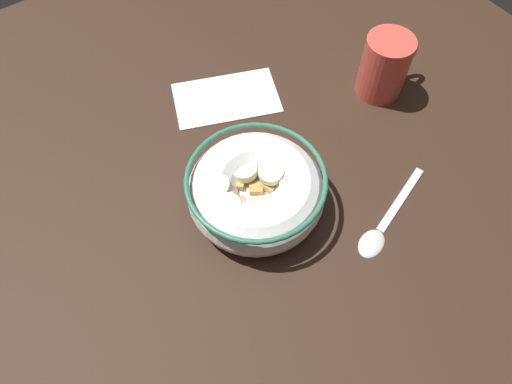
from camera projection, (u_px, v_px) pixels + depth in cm
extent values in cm
cube|color=#332116|center=(256.00, 209.00, 58.96)|extent=(109.40, 109.40, 2.00)
cylinder|color=white|center=(256.00, 203.00, 57.85)|extent=(8.93, 8.93, 0.60)
torus|color=white|center=(256.00, 192.00, 55.50)|extent=(16.24, 16.24, 6.12)
torus|color=#337259|center=(256.00, 179.00, 53.15)|extent=(16.36, 16.36, 0.60)
cylinder|color=white|center=(256.00, 190.00, 55.23)|extent=(12.57, 12.57, 0.40)
cube|color=#B78947|center=(256.00, 191.00, 54.56)|extent=(2.21, 2.22, 0.80)
cube|color=tan|center=(238.00, 183.00, 55.11)|extent=(2.30, 2.29, 0.92)
cube|color=tan|center=(302.00, 193.00, 54.34)|extent=(1.73, 1.75, 0.75)
cube|color=tan|center=(210.00, 195.00, 54.06)|extent=(1.93, 1.86, 0.94)
cube|color=#B78947|center=(220.00, 167.00, 56.28)|extent=(2.27, 2.29, 0.93)
cube|color=#AD7F42|center=(239.00, 203.00, 53.56)|extent=(2.24, 2.26, 0.89)
cube|color=#B78947|center=(221.00, 211.00, 52.99)|extent=(2.27, 2.26, 0.84)
cube|color=#AD7F42|center=(284.00, 167.00, 56.08)|extent=(1.88, 1.81, 0.90)
cube|color=tan|center=(270.00, 185.00, 54.81)|extent=(2.09, 2.06, 0.85)
cube|color=tan|center=(251.00, 218.00, 52.67)|extent=(2.29, 2.27, 0.90)
cube|color=tan|center=(296.00, 183.00, 55.22)|extent=(2.29, 2.29, 0.87)
cube|color=tan|center=(271.00, 165.00, 56.35)|extent=(2.26, 2.26, 0.76)
cylinder|color=#F4EABC|center=(271.00, 172.00, 54.25)|extent=(3.32, 3.29, 1.32)
cylinder|color=#F9EFC6|center=(292.00, 188.00, 53.53)|extent=(3.94, 3.91, 1.19)
cylinder|color=beige|center=(257.00, 210.00, 52.04)|extent=(3.20, 3.19, 1.05)
cylinder|color=beige|center=(217.00, 187.00, 53.18)|extent=(4.00, 3.99, 1.45)
cylinder|color=#F4EABC|center=(292.00, 169.00, 54.80)|extent=(3.58, 3.58, 0.95)
cylinder|color=#F4EABC|center=(281.00, 203.00, 52.27)|extent=(4.29, 4.31, 1.12)
cylinder|color=#F4EABC|center=(246.00, 170.00, 55.09)|extent=(4.19, 4.24, 1.57)
cylinder|color=#F4EABC|center=(228.00, 206.00, 51.89)|extent=(3.24, 3.22, 1.49)
ellipsoid|color=silver|center=(372.00, 242.00, 54.99)|extent=(4.78, 3.96, 0.80)
cube|color=silver|center=(401.00, 199.00, 58.36)|extent=(10.65, 4.46, 0.36)
cylinder|color=#D84C3F|center=(384.00, 66.00, 64.43)|extent=(6.53, 6.53, 8.89)
torus|color=#D84C3F|center=(401.00, 57.00, 65.41)|extent=(5.78, 0.80, 5.78)
cube|color=white|center=(226.00, 97.00, 67.20)|extent=(16.89, 13.62, 0.30)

